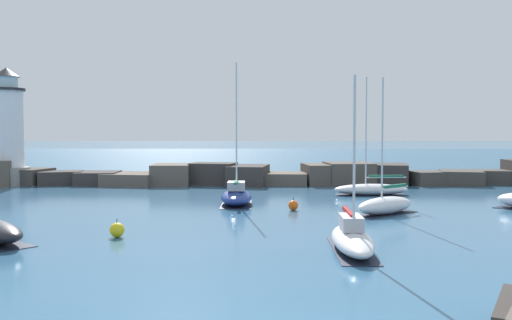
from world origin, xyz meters
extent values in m
cube|color=#235175|center=(0.00, 104.78, 0.00)|extent=(400.00, 116.00, 0.01)
cube|color=#423D38|center=(-24.91, 44.65, 0.81)|extent=(3.90, 4.68, 1.61)
cube|color=#383330|center=(-21.86, 44.50, 0.69)|extent=(4.80, 4.11, 1.38)
cube|color=#383330|center=(-18.09, 44.52, 0.65)|extent=(4.20, 4.39, 1.31)
cube|color=brown|center=(-14.45, 44.10, 0.61)|extent=(6.01, 5.98, 1.21)
cube|color=brown|center=(-10.60, 44.38, 1.04)|extent=(3.91, 5.00, 2.08)
cube|color=#383330|center=(-6.35, 44.43, 1.11)|extent=(4.95, 4.17, 2.21)
cube|color=#383330|center=(-2.80, 44.01, 0.99)|extent=(4.46, 5.94, 1.98)
cube|color=brown|center=(0.72, 44.73, 0.60)|extent=(4.99, 4.84, 1.20)
cube|color=#4C443D|center=(4.40, 44.83, 1.03)|extent=(3.37, 5.37, 2.06)
cube|color=#4C443D|center=(7.47, 44.93, 1.11)|extent=(4.88, 5.37, 2.22)
cube|color=#383330|center=(11.66, 45.38, 1.03)|extent=(4.66, 5.87, 2.05)
cube|color=#423D38|center=(15.31, 44.01, 0.70)|extent=(3.91, 4.05, 1.39)
cube|color=#423D38|center=(18.84, 44.50, 0.72)|extent=(5.08, 5.64, 1.44)
cube|color=#423D38|center=(22.58, 45.32, 0.71)|extent=(4.37, 4.17, 1.43)
cylinder|color=gray|center=(-26.96, 43.92, 0.90)|extent=(4.18, 4.18, 1.80)
cylinder|color=white|center=(-26.96, 43.92, 5.63)|extent=(3.09, 3.09, 7.67)
cylinder|color=#232328|center=(-26.96, 43.92, 9.59)|extent=(3.56, 3.56, 0.25)
cylinder|color=silver|center=(-26.96, 43.92, 10.29)|extent=(2.17, 2.17, 1.15)
cone|color=#232328|center=(-26.96, 43.92, 11.32)|extent=(2.63, 2.63, 0.90)
ellipsoid|color=navy|center=(-3.47, 28.63, 0.55)|extent=(2.27, 5.47, 1.09)
cube|color=black|center=(-3.47, 28.63, 0.01)|extent=(2.23, 5.20, 0.03)
cube|color=#B2B2B7|center=(-3.47, 28.35, 1.41)|extent=(1.25, 1.64, 0.64)
cylinder|color=silver|center=(-3.47, 29.04, 5.80)|extent=(0.12, 0.12, 9.41)
cylinder|color=#BCBCC1|center=(-3.47, 27.53, 1.64)|extent=(0.10, 3.01, 0.10)
cube|color=#1E664C|center=(-3.47, 27.53, 1.74)|extent=(0.20, 2.56, 0.20)
ellipsoid|color=white|center=(2.35, 12.45, 0.46)|extent=(1.91, 6.63, 0.92)
cube|color=black|center=(2.35, 12.45, 0.01)|extent=(1.86, 6.30, 0.03)
cube|color=#B2B2B7|center=(2.36, 12.78, 1.24)|extent=(1.00, 2.00, 0.64)
cylinder|color=silver|center=(2.34, 11.95, 4.42)|extent=(0.12, 0.12, 7.00)
cylinder|color=#BCBCC1|center=(2.39, 13.76, 1.47)|extent=(0.20, 3.62, 0.10)
cube|color=maroon|center=(2.39, 13.76, 1.57)|extent=(0.29, 3.08, 0.20)
ellipsoid|color=white|center=(6.45, 23.84, 0.57)|extent=(5.08, 4.74, 1.13)
cube|color=black|center=(6.45, 23.84, 0.01)|extent=(4.86, 4.54, 0.03)
cylinder|color=silver|center=(6.16, 23.58, 5.01)|extent=(0.12, 0.12, 7.75)
cylinder|color=#BCBCC1|center=(7.24, 24.53, 1.68)|extent=(2.23, 1.96, 0.10)
cube|color=#1E664C|center=(7.24, 24.53, 1.78)|extent=(1.97, 1.76, 0.20)
ellipsoid|color=silver|center=(7.76, 34.90, 0.48)|extent=(6.39, 2.31, 0.96)
cube|color=black|center=(7.76, 34.90, 0.01)|extent=(6.08, 2.26, 0.03)
cylinder|color=silver|center=(7.29, 34.88, 5.49)|extent=(0.12, 0.12, 9.05)
cylinder|color=#BCBCC1|center=(9.02, 34.96, 1.51)|extent=(3.47, 0.26, 0.10)
cube|color=#1E664C|center=(9.02, 34.96, 1.61)|extent=(2.95, 0.34, 0.20)
sphere|color=yellow|center=(-9.13, 15.63, 0.38)|extent=(0.76, 0.76, 0.76)
cylinder|color=black|center=(-9.13, 15.63, 0.86)|extent=(0.04, 0.04, 0.20)
sphere|color=#EA5914|center=(0.54, 25.63, 0.34)|extent=(0.68, 0.68, 0.68)
cylinder|color=black|center=(0.54, 25.63, 0.78)|extent=(0.04, 0.04, 0.20)
camera|label=1|loc=(-2.02, -13.25, 5.44)|focal=40.00mm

